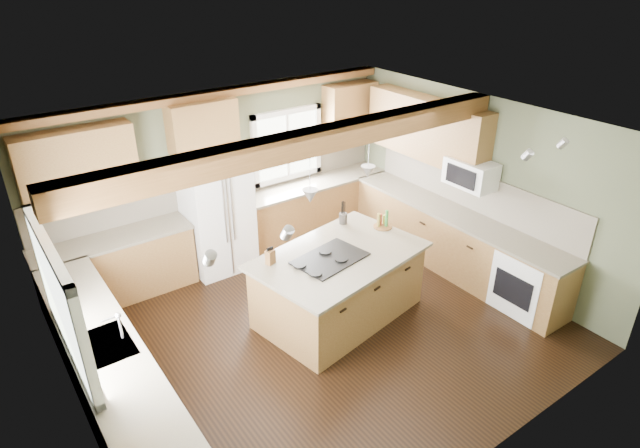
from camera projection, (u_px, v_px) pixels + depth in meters
floor at (318, 329)px, 6.84m from camera, size 5.60×5.60×0.00m
ceiling at (318, 132)px, 5.65m from camera, size 5.60×5.60×0.00m
wall_back at (222, 175)px, 8.05m from camera, size 5.60×0.00×5.60m
wall_left at (64, 327)px, 4.79m from camera, size 0.00×5.00×5.00m
wall_right at (476, 185)px, 7.69m from camera, size 0.00×5.00×5.00m
ceiling_beam at (312, 141)px, 5.78m from camera, size 5.55×0.26×0.26m
soffit_trim at (218, 94)px, 7.41m from camera, size 5.55×0.20×0.10m
backsplash_back at (223, 181)px, 8.08m from camera, size 5.58×0.03×0.58m
backsplash_right at (472, 190)px, 7.76m from camera, size 0.03×3.70×0.58m
base_cab_back_left at (118, 268)px, 7.30m from camera, size 2.02×0.60×0.88m
counter_back_left at (112, 239)px, 7.09m from camera, size 2.06×0.64×0.04m
base_cab_back_right at (314, 208)px, 9.00m from camera, size 2.62×0.60×0.88m
counter_back_right at (314, 183)px, 8.79m from camera, size 2.66×0.64×0.04m
base_cab_left at (113, 382)px, 5.38m from camera, size 0.60×3.70×0.88m
counter_left at (104, 346)px, 5.17m from camera, size 0.64×3.74×0.04m
base_cab_right at (452, 242)px, 7.97m from camera, size 0.60×3.70×0.88m
counter_right at (456, 214)px, 7.76m from camera, size 0.64×3.74×0.04m
upper_cab_back_left at (78, 165)px, 6.60m from camera, size 1.40×0.35×0.90m
upper_cab_over_fridge at (203, 126)px, 7.38m from camera, size 0.96×0.35×0.70m
upper_cab_right at (426, 128)px, 7.96m from camera, size 0.35×2.20×0.90m
upper_cab_back_corner at (350, 111)px, 8.82m from camera, size 0.90×0.35×0.90m
window_left at (59, 301)px, 4.73m from camera, size 0.04×1.60×1.05m
window_back at (287, 145)px, 8.52m from camera, size 1.10×0.04×1.00m
sink at (104, 346)px, 5.16m from camera, size 0.50×0.65×0.03m
faucet at (121, 327)px, 5.19m from camera, size 0.02×0.02×0.28m
oven at (527, 282)px, 7.03m from camera, size 0.60×0.72×0.84m
microwave at (471, 173)px, 7.43m from camera, size 0.40×0.70×0.38m
pendant_left at (310, 196)px, 5.94m from camera, size 0.18×0.18×0.16m
pendant_right at (368, 172)px, 6.58m from camera, size 0.18×0.18×0.16m
refrigerator at (217, 213)px, 7.80m from camera, size 0.90×0.74×1.80m
island at (339, 286)px, 6.92m from camera, size 2.20×1.57×0.88m
island_top at (339, 255)px, 6.71m from camera, size 2.36×1.73×0.04m
cooktop at (330, 258)px, 6.58m from camera, size 0.96×0.73×0.02m
knife_block at (270, 257)px, 6.46m from camera, size 0.13×0.11×0.18m
utensil_crock at (343, 218)px, 7.42m from camera, size 0.13×0.13×0.15m
bottle_tray at (383, 219)px, 7.30m from camera, size 0.35×0.35×0.24m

